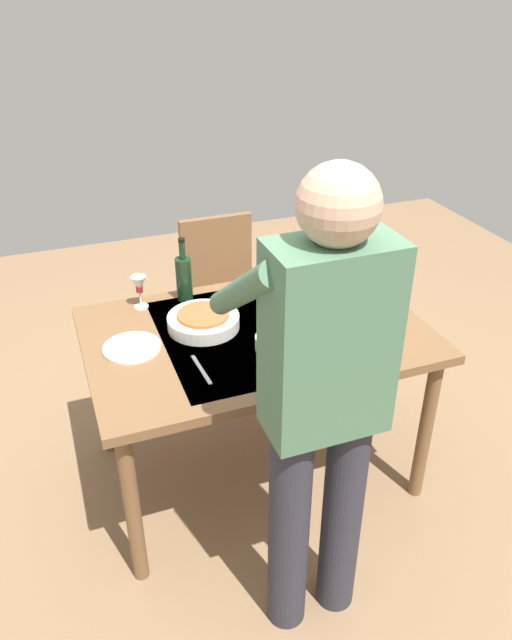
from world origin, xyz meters
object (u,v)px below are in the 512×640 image
object	(u,v)px
dinner_plate_near	(132,348)
water_cup_far_left	(313,331)
dining_table	(256,347)
wine_glass_right	(345,328)
dinner_plate_far	(323,295)
side_bowl_salad	(271,287)
water_cup_near_left	(274,308)
side_bowl_bread	(275,341)
chair_near	(223,290)
wine_glass_left	(139,286)
wine_bottle	(184,277)
serving_bowl_pasta	(203,320)
water_cup_near_right	(297,271)
person_server	(322,398)

from	to	relation	value
dinner_plate_near	water_cup_far_left	bearing A→B (deg)	164.98
dining_table	wine_glass_right	distance (m)	0.42
dining_table	dinner_plate_far	xyz separation A→B (m)	(-0.39, -0.17, 0.09)
dining_table	side_bowl_salad	bearing A→B (deg)	-122.07
dining_table	dinner_plate_near	xyz separation A→B (m)	(0.51, -0.04, 0.09)
water_cup_near_left	side_bowl_bread	xyz separation A→B (m)	(0.09, 0.23, -0.01)
dinner_plate_near	chair_near	bearing A→B (deg)	-127.89
water_cup_near_left	side_bowl_salad	distance (m)	0.22
water_cup_near_left	dinner_plate_far	bearing A→B (deg)	-160.82
wine_glass_left	dining_table	bearing A→B (deg)	138.42
dinner_plate_far	wine_bottle	bearing A→B (deg)	-17.90
water_cup_near_left	chair_near	bearing A→B (deg)	-90.38
wine_glass_left	water_cup_near_left	world-z (taller)	wine_glass_left
serving_bowl_pasta	water_cup_near_right	bearing A→B (deg)	-154.33
dining_table	dinner_plate_far	size ratio (longest dim) A/B	6.08
side_bowl_salad	person_server	bearing A→B (deg)	76.85
dinner_plate_far	dinner_plate_near	bearing A→B (deg)	8.47
person_server	side_bowl_salad	bearing A→B (deg)	-103.15
dining_table	chair_near	world-z (taller)	chair_near
wine_glass_right	dinner_plate_far	distance (m)	0.46
person_server	wine_glass_left	distance (m)	1.14
side_bowl_salad	water_cup_near_right	bearing A→B (deg)	-155.62
wine_bottle	water_cup_near_right	size ratio (longest dim) A/B	2.73
side_bowl_bread	person_server	bearing A→B (deg)	81.94
dining_table	water_cup_far_left	world-z (taller)	water_cup_far_left
chair_near	dinner_plate_near	world-z (taller)	chair_near
water_cup_near_left	dinner_plate_near	xyz separation A→B (m)	(0.62, 0.04, -0.04)
serving_bowl_pasta	side_bowl_bread	world-z (taller)	same
dining_table	wine_bottle	world-z (taller)	wine_bottle
dining_table	water_cup_near_right	size ratio (longest dim) A/B	12.91
serving_bowl_pasta	side_bowl_salad	distance (m)	0.42
water_cup_near_right	dinner_plate_near	bearing A→B (deg)	20.52
wine_bottle	dinner_plate_far	distance (m)	0.64
dining_table	wine_glass_right	xyz separation A→B (m)	(-0.27, 0.26, 0.19)
dining_table	water_cup_near_left	distance (m)	0.19
side_bowl_bread	dinner_plate_near	xyz separation A→B (m)	(0.53, -0.19, -0.03)
wine_glass_right	side_bowl_bread	distance (m)	0.28
person_server	wine_glass_left	bearing A→B (deg)	-72.12
wine_bottle	serving_bowl_pasta	xyz separation A→B (m)	(-0.01, 0.27, -0.08)
dining_table	water_cup_far_left	size ratio (longest dim) A/B	16.38
side_bowl_salad	dining_table	bearing A→B (deg)	57.93
person_server	chair_near	bearing A→B (deg)	-96.37
dining_table	side_bowl_salad	size ratio (longest dim) A/B	7.77
chair_near	dinner_plate_near	bearing A→B (deg)	52.11
wine_glass_left	dinner_plate_far	distance (m)	0.83
wine_glass_left	side_bowl_salad	xyz separation A→B (m)	(-0.59, 0.08, -0.07)
water_cup_near_right	side_bowl_salad	world-z (taller)	water_cup_near_right
dining_table	wine_bottle	distance (m)	0.46
water_cup_near_right	dinner_plate_near	distance (m)	0.91
wine_glass_left	side_bowl_bread	size ratio (longest dim) A/B	0.94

